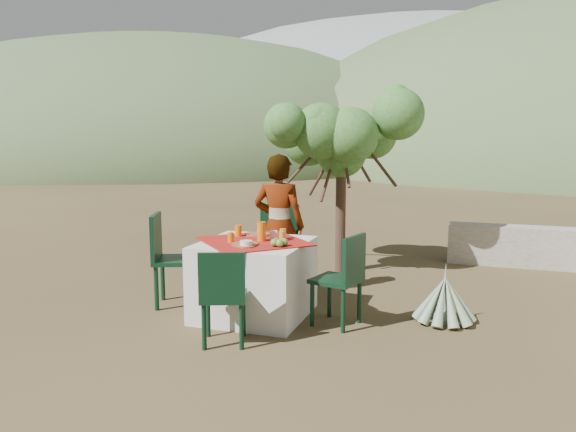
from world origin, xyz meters
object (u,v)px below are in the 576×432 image
(table, at_px, (254,278))
(juice_pitcher, at_px, (261,231))
(chair_near, at_px, (223,293))
(agave, at_px, (445,300))
(chair_right, at_px, (343,276))
(person, at_px, (279,226))
(chair_left, at_px, (168,255))
(chair_far, at_px, (278,243))
(shrub_tree, at_px, (348,146))

(table, xyz_separation_m, juice_pitcher, (0.08, 0.01, 0.48))
(table, height_order, juice_pitcher, juice_pitcher)
(chair_near, bearing_deg, table, -106.34)
(chair_near, bearing_deg, agave, -164.90)
(agave, bearing_deg, chair_right, -154.56)
(chair_near, relative_size, person, 0.53)
(juice_pitcher, bearing_deg, chair_right, -2.56)
(chair_near, relative_size, chair_left, 0.86)
(table, xyz_separation_m, chair_far, (-0.10, 0.97, 0.17))
(person, bearing_deg, table, 90.39)
(table, xyz_separation_m, chair_left, (-0.99, 0.03, 0.16))
(table, bearing_deg, chair_far, 95.77)
(chair_far, bearing_deg, person, -76.02)
(person, height_order, shrub_tree, shrub_tree)
(agave, bearing_deg, table, -167.39)
(person, xyz_separation_m, shrub_tree, (0.46, 1.34, 0.85))
(chair_far, relative_size, juice_pitcher, 5.23)
(person, relative_size, shrub_tree, 0.76)
(chair_left, xyz_separation_m, chair_right, (1.90, -0.05, -0.05))
(chair_right, height_order, shrub_tree, shrub_tree)
(chair_far, bearing_deg, agave, -25.42)
(chair_far, bearing_deg, chair_left, -142.58)
(shrub_tree, bearing_deg, table, -102.52)
(table, relative_size, agave, 2.02)
(person, bearing_deg, shrub_tree, -108.54)
(chair_far, height_order, shrub_tree, shrub_tree)
(chair_right, bearing_deg, person, -115.01)
(chair_left, distance_m, juice_pitcher, 1.11)
(chair_far, height_order, agave, chair_far)
(shrub_tree, bearing_deg, person, -108.98)
(chair_far, xyz_separation_m, chair_right, (1.01, -0.99, -0.06))
(table, xyz_separation_m, chair_right, (0.91, -0.02, 0.11))
(chair_far, bearing_deg, juice_pitcher, -88.73)
(shrub_tree, distance_m, juice_pitcher, 2.24)
(shrub_tree, bearing_deg, chair_right, -77.83)
(chair_near, height_order, juice_pitcher, juice_pitcher)
(table, relative_size, chair_right, 1.48)
(chair_right, bearing_deg, chair_near, -31.19)
(chair_near, height_order, chair_left, chair_left)
(chair_left, height_order, shrub_tree, shrub_tree)
(table, height_order, chair_right, chair_right)
(juice_pitcher, bearing_deg, chair_far, 100.29)
(table, distance_m, agave, 1.87)
(chair_left, relative_size, agave, 1.52)
(chair_left, bearing_deg, chair_near, -151.23)
(chair_right, height_order, juice_pitcher, juice_pitcher)
(table, xyz_separation_m, person, (0.00, 0.74, 0.42))
(chair_left, relative_size, juice_pitcher, 5.17)
(chair_near, xyz_separation_m, shrub_tree, (0.40, 2.92, 1.18))
(person, bearing_deg, chair_far, -66.57)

